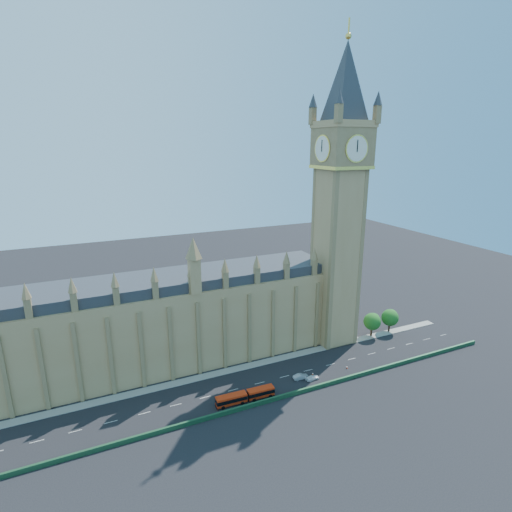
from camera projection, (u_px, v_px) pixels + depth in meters
name	position (u px, v px, depth m)	size (l,w,h in m)	color
ground	(247.00, 386.00, 111.47)	(400.00, 400.00, 0.00)	black
palace_westminster	(139.00, 326.00, 117.11)	(120.00, 20.00, 28.00)	#A5804F
elizabeth_tower	(340.00, 180.00, 124.02)	(20.59, 20.59, 105.00)	#A5804F
bridge_parapet	(260.00, 403.00, 103.41)	(160.00, 0.60, 1.20)	#1E4C2D
kerb_north	(234.00, 369.00, 119.78)	(160.00, 3.00, 0.16)	gray
tree_east_near	(373.00, 321.00, 139.47)	(6.00, 6.00, 8.50)	#382619
tree_east_far	(390.00, 317.00, 142.64)	(6.00, 6.00, 8.50)	#382619
red_bus	(245.00, 396.00, 104.78)	(16.06, 3.06, 2.72)	red
car_grey	(248.00, 397.00, 105.66)	(1.53, 3.80, 1.29)	#3D4044
car_silver	(301.00, 377.00, 114.80)	(1.59, 4.57, 1.51)	#999BA0
car_white	(312.00, 378.00, 114.52)	(1.72, 4.24, 1.23)	white
cone_a	(316.00, 376.00, 115.84)	(0.48, 0.48, 0.63)	black
cone_b	(313.00, 374.00, 116.90)	(0.56, 0.56, 0.75)	black
cone_c	(347.00, 367.00, 120.31)	(0.50, 0.50, 0.77)	black
cone_d	(296.00, 376.00, 115.83)	(0.56, 0.56, 0.75)	black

